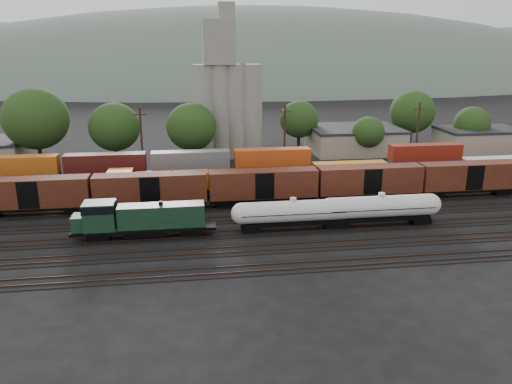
{
  "coord_description": "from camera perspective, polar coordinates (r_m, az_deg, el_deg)",
  "views": [
    {
      "loc": [
        -4.45,
        -60.87,
        22.38
      ],
      "look_at": [
        4.28,
        2.0,
        3.0
      ],
      "focal_mm": 35.0,
      "sensor_mm": 36.0,
      "label": 1
    }
  ],
  "objects": [
    {
      "name": "orange_locomotive",
      "position": [
        73.81,
        -11.81,
        0.97
      ],
      "size": [
        17.38,
        2.9,
        4.34
      ],
      "color": "black",
      "rests_on": "ground"
    },
    {
      "name": "green_locomotive",
      "position": [
        59.63,
        -13.52,
        -2.98
      ],
      "size": [
        16.59,
        2.93,
        4.39
      ],
      "color": "black",
      "rests_on": "ground"
    },
    {
      "name": "grain_silo",
      "position": [
        97.81,
        -3.37,
        10.42
      ],
      "size": [
        13.4,
        5.0,
        29.0
      ],
      "color": "gray",
      "rests_on": "ground"
    },
    {
      "name": "tree_band",
      "position": [
        97.63,
        -4.68,
        8.0
      ],
      "size": [
        165.73,
        22.77,
        14.54
      ],
      "color": "black",
      "rests_on": "ground"
    },
    {
      "name": "container_wall",
      "position": [
        80.11,
        4.41,
        2.82
      ],
      "size": [
        184.27,
        2.6,
        5.8
      ],
      "color": "black",
      "rests_on": "ground"
    },
    {
      "name": "utility_poles",
      "position": [
        84.55,
        -4.77,
        5.9
      ],
      "size": [
        122.2,
        0.36,
        12.0
      ],
      "color": "black",
      "rests_on": "ground"
    },
    {
      "name": "industrial_sheds",
      "position": [
        98.77,
        -1.31,
        5.4
      ],
      "size": [
        119.38,
        17.26,
        5.1
      ],
      "color": "#9E937F",
      "rests_on": "ground"
    },
    {
      "name": "tracks",
      "position": [
        64.99,
        -3.5,
        -3.15
      ],
      "size": [
        180.0,
        33.2,
        0.2
      ],
      "color": "black",
      "rests_on": "ground"
    },
    {
      "name": "tank_car_b",
      "position": [
        63.76,
        14.06,
        -1.76
      ],
      "size": [
        15.62,
        2.8,
        4.09
      ],
      "color": "silver",
      "rests_on": "ground"
    },
    {
      "name": "ground",
      "position": [
        65.01,
        -3.5,
        -3.19
      ],
      "size": [
        600.0,
        600.0,
        0.0
      ],
      "primitive_type": "plane",
      "color": "black"
    },
    {
      "name": "tank_car_a",
      "position": [
        60.6,
        4.23,
        -2.35
      ],
      "size": [
        15.05,
        2.7,
        3.95
      ],
      "color": "silver",
      "rests_on": "ground"
    },
    {
      "name": "boxcar_string",
      "position": [
        68.67,
        -5.54,
        0.61
      ],
      "size": [
        153.6,
        2.9,
        4.2
      ],
      "color": "black",
      "rests_on": "ground"
    },
    {
      "name": "distant_hills",
      "position": [
        324.97,
        -2.87,
        9.37
      ],
      "size": [
        860.0,
        286.0,
        130.0
      ],
      "color": "#59665B",
      "rests_on": "ground"
    }
  ]
}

